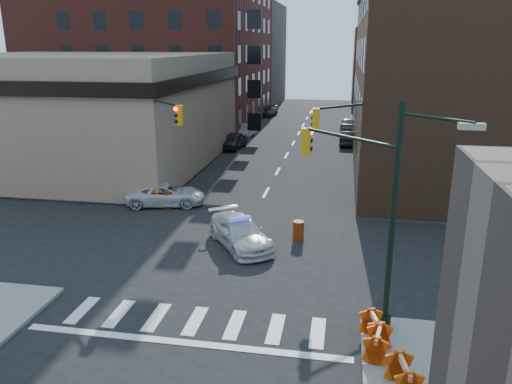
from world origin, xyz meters
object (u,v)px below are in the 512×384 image
at_px(pedestrian_a, 116,185).
at_px(barricade_nw_a, 152,197).
at_px(barrel_bank, 167,200).
at_px(parked_car_wfar, 246,130).
at_px(parked_car_enear, 348,138).
at_px(barricade_se_a, 374,329).
at_px(pedestrian_b, 103,185).
at_px(parked_car_wnear, 233,141).
at_px(pickup, 166,195).
at_px(barrel_road, 298,231).
at_px(police_car, 240,233).

relative_size(pedestrian_a, barricade_nw_a, 1.31).
relative_size(barrel_bank, barricade_nw_a, 0.74).
height_order(parked_car_wfar, barrel_bank, parked_car_wfar).
relative_size(parked_car_enear, barricade_nw_a, 3.17).
height_order(barrel_bank, barricade_se_a, barricade_se_a).
bearing_deg(pedestrian_b, parked_car_wnear, 62.23).
distance_m(parked_car_enear, barrel_bank, 24.93).
relative_size(pickup, barricade_se_a, 3.90).
height_order(pedestrian_a, barrel_bank, pedestrian_a).
height_order(barrel_road, barrel_bank, barrel_road).
xyz_separation_m(parked_car_wfar, barricade_nw_a, (-1.00, -25.33, -0.02)).
distance_m(pickup, parked_car_enear, 24.52).
bearing_deg(barrel_road, police_car, -154.87).
xyz_separation_m(parked_car_wfar, barricade_se_a, (11.90, -38.24, -0.06)).
relative_size(parked_car_wnear, barricade_nw_a, 3.34).
xyz_separation_m(pedestrian_a, barricade_nw_a, (2.87, -0.98, -0.38)).
bearing_deg(parked_car_enear, pedestrian_b, 57.05).
xyz_separation_m(police_car, pedestrian_a, (-9.55, 6.20, 0.32)).
relative_size(parked_car_wnear, pedestrian_a, 2.55).
height_order(pedestrian_a, pedestrian_b, pedestrian_b).
height_order(barricade_se_a, barricade_nw_a, barricade_nw_a).
relative_size(pedestrian_b, barricade_nw_a, 1.49).
height_order(parked_car_wfar, barricade_se_a, parked_car_wfar).
bearing_deg(pedestrian_b, parked_car_wfar, 65.91).
xyz_separation_m(parked_car_wfar, pedestrian_b, (-4.43, -25.02, 0.48)).
distance_m(pickup, pedestrian_a, 3.62).
xyz_separation_m(parked_car_wnear, barrel_road, (8.49, -22.35, -0.25)).
relative_size(police_car, barrel_bank, 4.92).
height_order(police_car, parked_car_enear, police_car).
height_order(police_car, barrel_road, police_car).
distance_m(parked_car_wfar, barrel_bank, 25.43).
height_order(police_car, barricade_nw_a, police_car).
relative_size(parked_car_wnear, barrel_bank, 4.51).
bearing_deg(pedestrian_b, barricade_nw_a, -19.27).
xyz_separation_m(pickup, parked_car_wnear, (0.30, 17.94, 0.09)).
xyz_separation_m(barrel_bank, barricade_nw_a, (-1.00, 0.10, 0.16)).
relative_size(pickup, parked_car_wnear, 1.09).
height_order(pedestrian_b, barricade_se_a, pedestrian_b).
relative_size(police_car, pedestrian_a, 2.78).
xyz_separation_m(parked_car_wnear, barricade_se_a, (11.90, -31.36, -0.15)).
xyz_separation_m(pedestrian_a, barrel_road, (12.36, -4.88, -0.52)).
distance_m(police_car, parked_car_wnear, 24.34).
distance_m(parked_car_enear, barricade_nw_a, 25.30).
bearing_deg(barricade_nw_a, pedestrian_b, 176.89).
xyz_separation_m(pedestrian_b, barricade_nw_a, (3.43, -0.31, -0.50)).
distance_m(parked_car_wnear, barricade_se_a, 33.54).
xyz_separation_m(barrel_bank, barricade_se_a, (11.90, -12.80, 0.12)).
relative_size(parked_car_enear, barricade_se_a, 3.41).
distance_m(barrel_road, barricade_nw_a, 10.26).
bearing_deg(pedestrian_a, barricade_nw_a, 10.58).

